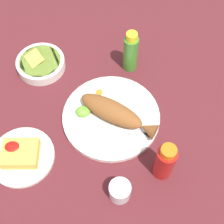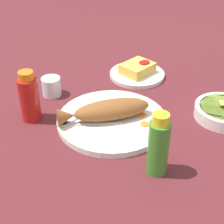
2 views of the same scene
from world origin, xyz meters
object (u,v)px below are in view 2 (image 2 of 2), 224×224
Objects in this scene: fried_fish at (107,110)px; fork_far at (84,114)px; salt_cup at (52,88)px; side_plate_fries at (137,74)px; main_plate at (112,120)px; hot_sauce_bottle_green at (158,146)px; fork_near at (85,124)px; guacamole_bowl at (224,111)px; hot_sauce_bottle_red at (29,98)px.

fried_fish is 0.08m from fork_far.
salt_cup is 0.32m from side_plate_fries.
main_plate is 0.24m from hot_sauce_bottle_green.
hot_sauce_bottle_green is (0.01, -0.25, 0.06)m from fork_near.
fried_fish is at bearing -157.33° from fork_near.
fork_far is at bearing -96.98° from salt_cup.
main_plate is 0.08m from fork_near.
main_plate is at bearing -152.83° from side_plate_fries.
salt_cup reaches higher than guacamole_bowl.
hot_sauce_bottle_red is 0.15m from salt_cup.
fork_far is at bearing -83.38° from fork_near.
guacamole_bowl is (0.27, -0.23, -0.03)m from fried_fish.
fork_near is at bearing 56.99° from fork_far.
hot_sauce_bottle_green is 0.96× the size of guacamole_bowl.
guacamole_bowl is (0.41, -0.40, -0.05)m from hot_sauce_bottle_red.
main_plate is 0.09m from fork_far.
salt_cup is (0.05, 0.23, 0.01)m from fork_near.
fried_fish reaches higher than fork_near.
fried_fish is 0.07m from fork_near.
fork_near reaches higher than side_plate_fries.
guacamole_bowl is (0.28, -0.48, -0.01)m from salt_cup.
main_plate is 1.22× the size of fried_fish.
hot_sauce_bottle_green is (-0.02, -0.29, 0.06)m from fork_far.
side_plate_fries is (0.34, 0.36, -0.07)m from hot_sauce_bottle_green.
guacamole_bowl reaches higher than main_plate.
salt_cup is at bearing 84.56° from hot_sauce_bottle_green.
salt_cup is (0.13, 0.07, -0.05)m from hot_sauce_bottle_red.
hot_sauce_bottle_green reaches higher than hot_sauce_bottle_red.
hot_sauce_bottle_red reaches higher than main_plate.
side_plate_fries is at bearing 46.33° from hot_sauce_bottle_green.
guacamole_bowl is at bearing -9.60° from fried_fish.
hot_sauce_bottle_green reaches higher than fork_near.
hot_sauce_bottle_red is at bearing -43.75° from fork_far.
fork_far is 1.11× the size of hot_sauce_bottle_green.
fork_far is at bearing -167.84° from side_plate_fries.
side_plate_fries is (0.32, 0.07, -0.01)m from fork_far.
fried_fish reaches higher than fork_far.
fried_fish is at bearing -87.79° from salt_cup.
hot_sauce_bottle_green is at bearing -179.93° from guacamole_bowl.
fried_fish is 0.25m from salt_cup.
hot_sauce_bottle_red is 0.43m from side_plate_fries.
guacamole_bowl is at bearing -40.50° from main_plate.
guacamole_bowl is at bearing -59.56° from salt_cup.
fork_near is at bearing 91.68° from hot_sauce_bottle_green.
fried_fish is 1.32× the size of side_plate_fries.
guacamole_bowl is at bearing -44.87° from hot_sauce_bottle_red.
side_plate_fries is at bearing -119.27° from fork_near.
fork_near is at bearing -64.17° from hot_sauce_bottle_red.
fried_fish reaches higher than side_plate_fries.
fork_near is 0.42m from guacamole_bowl.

